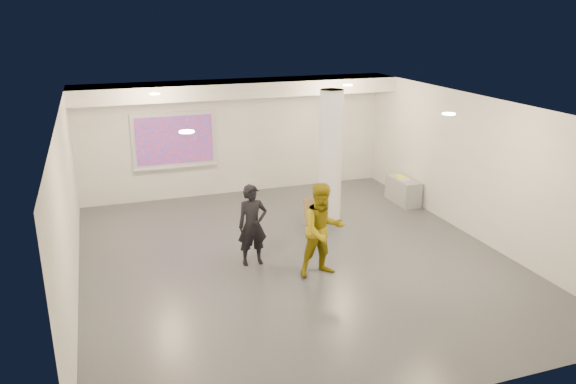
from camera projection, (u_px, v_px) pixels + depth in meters
name	position (u px, v px, depth m)	size (l,w,h in m)	color
floor	(295.00, 258.00, 10.99)	(8.00, 9.00, 0.01)	#3C3E44
ceiling	(295.00, 106.00, 10.07)	(8.00, 9.00, 0.01)	white
wall_back	(236.00, 137.00, 14.57)	(8.00, 0.01, 3.00)	silver
wall_front	(427.00, 295.00, 6.49)	(8.00, 0.01, 3.00)	silver
wall_left	(68.00, 209.00, 9.28)	(0.01, 9.00, 3.00)	silver
wall_right	(474.00, 167.00, 11.78)	(0.01, 9.00, 3.00)	silver
soffit_band	(240.00, 88.00, 13.67)	(8.00, 1.10, 0.36)	silver
downlight_nw	(155.00, 94.00, 11.63)	(0.22, 0.22, 0.02)	#FFD886
downlight_ne	(348.00, 85.00, 13.00)	(0.22, 0.22, 0.02)	#FFD886
downlight_sw	(187.00, 132.00, 8.04)	(0.22, 0.22, 0.02)	#FFD886
downlight_se	(449.00, 114.00, 9.41)	(0.22, 0.22, 0.02)	#FFD886
column	(330.00, 157.00, 12.62)	(0.52, 0.52, 3.00)	white
projection_screen	(174.00, 141.00, 14.02)	(2.10, 0.13, 1.42)	silver
credenza	(403.00, 191.00, 14.10)	(0.45, 1.07, 0.63)	gray
papers_stack	(405.00, 179.00, 13.91)	(0.24, 0.31, 0.02)	silver
postit_pad	(401.00, 177.00, 14.14)	(0.20, 0.27, 0.03)	#EDFF0D
cardboard_back	(315.00, 211.00, 12.56)	(0.63, 0.06, 0.69)	olive
cardboard_front	(318.00, 213.00, 12.80)	(0.44, 0.04, 0.48)	olive
woman	(252.00, 225.00, 10.55)	(0.57, 0.38, 1.57)	black
man	(323.00, 230.00, 10.08)	(0.85, 0.66, 1.74)	#9B8510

